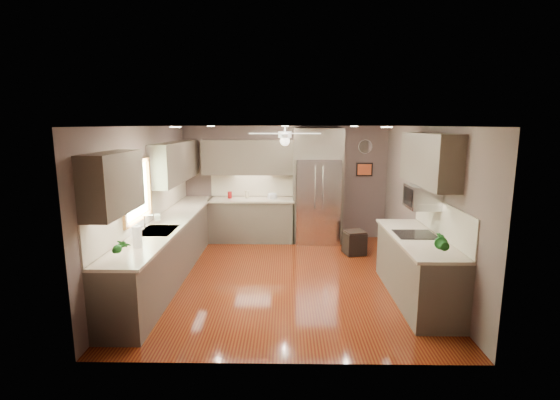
{
  "coord_description": "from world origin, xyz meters",
  "views": [
    {
      "loc": [
        0.02,
        -6.45,
        2.53
      ],
      "look_at": [
        -0.09,
        0.6,
        1.21
      ],
      "focal_mm": 26.0,
      "sensor_mm": 36.0,
      "label": 1
    }
  ],
  "objects_px": {
    "canister_a": "(230,195)",
    "stool": "(354,242)",
    "potted_plant_left": "(120,247)",
    "refrigerator": "(318,188)",
    "soap_bottle": "(158,217)",
    "paper_towel": "(137,237)",
    "potted_plant_right": "(442,242)",
    "bowl": "(272,198)",
    "microwave": "(422,197)",
    "canister_c": "(247,194)"
  },
  "relations": [
    {
      "from": "microwave",
      "to": "paper_towel",
      "type": "height_order",
      "value": "microwave"
    },
    {
      "from": "potted_plant_left",
      "to": "refrigerator",
      "type": "xyz_separation_m",
      "value": [
        2.64,
        4.04,
        0.08
      ]
    },
    {
      "from": "canister_c",
      "to": "potted_plant_left",
      "type": "relative_size",
      "value": 0.49
    },
    {
      "from": "stool",
      "to": "paper_towel",
      "type": "relative_size",
      "value": 1.5
    },
    {
      "from": "potted_plant_left",
      "to": "paper_towel",
      "type": "bearing_deg",
      "value": 88.91
    },
    {
      "from": "canister_c",
      "to": "refrigerator",
      "type": "distance_m",
      "value": 1.54
    },
    {
      "from": "bowl",
      "to": "potted_plant_left",
      "type": "bearing_deg",
      "value": -112.33
    },
    {
      "from": "potted_plant_left",
      "to": "bowl",
      "type": "relative_size",
      "value": 1.54
    },
    {
      "from": "potted_plant_left",
      "to": "potted_plant_right",
      "type": "relative_size",
      "value": 0.9
    },
    {
      "from": "bowl",
      "to": "paper_towel",
      "type": "xyz_separation_m",
      "value": [
        -1.65,
        -3.52,
        0.11
      ]
    },
    {
      "from": "potted_plant_right",
      "to": "stool",
      "type": "distance_m",
      "value": 3.14
    },
    {
      "from": "canister_a",
      "to": "soap_bottle",
      "type": "height_order",
      "value": "soap_bottle"
    },
    {
      "from": "canister_c",
      "to": "refrigerator",
      "type": "bearing_deg",
      "value": -3.64
    },
    {
      "from": "potted_plant_left",
      "to": "refrigerator",
      "type": "height_order",
      "value": "refrigerator"
    },
    {
      "from": "stool",
      "to": "canister_a",
      "type": "bearing_deg",
      "value": 159.87
    },
    {
      "from": "potted_plant_left",
      "to": "microwave",
      "type": "distance_m",
      "value": 4.2
    },
    {
      "from": "canister_a",
      "to": "potted_plant_right",
      "type": "xyz_separation_m",
      "value": [
        3.11,
        -3.91,
        0.1
      ]
    },
    {
      "from": "paper_towel",
      "to": "potted_plant_right",
      "type": "bearing_deg",
      "value": -5.16
    },
    {
      "from": "potted_plant_left",
      "to": "stool",
      "type": "distance_m",
      "value": 4.64
    },
    {
      "from": "bowl",
      "to": "refrigerator",
      "type": "distance_m",
      "value": 1.0
    },
    {
      "from": "soap_bottle",
      "to": "paper_towel",
      "type": "bearing_deg",
      "value": -83.35
    },
    {
      "from": "paper_towel",
      "to": "canister_a",
      "type": "bearing_deg",
      "value": 78.5
    },
    {
      "from": "soap_bottle",
      "to": "stool",
      "type": "relative_size",
      "value": 0.43
    },
    {
      "from": "bowl",
      "to": "refrigerator",
      "type": "xyz_separation_m",
      "value": [
        0.98,
        -0.01,
        0.22
      ]
    },
    {
      "from": "canister_a",
      "to": "bowl",
      "type": "distance_m",
      "value": 0.93
    },
    {
      "from": "canister_a",
      "to": "canister_c",
      "type": "relative_size",
      "value": 0.9
    },
    {
      "from": "canister_c",
      "to": "stool",
      "type": "bearing_deg",
      "value": -24.32
    },
    {
      "from": "potted_plant_right",
      "to": "stool",
      "type": "xyz_separation_m",
      "value": [
        -0.54,
        2.97,
        -0.89
      ]
    },
    {
      "from": "soap_bottle",
      "to": "bowl",
      "type": "relative_size",
      "value": 0.93
    },
    {
      "from": "potted_plant_left",
      "to": "paper_towel",
      "type": "xyz_separation_m",
      "value": [
        0.01,
        0.52,
        -0.03
      ]
    },
    {
      "from": "canister_a",
      "to": "soap_bottle",
      "type": "relative_size",
      "value": 0.73
    },
    {
      "from": "canister_c",
      "to": "microwave",
      "type": "bearing_deg",
      "value": -44.48
    },
    {
      "from": "soap_bottle",
      "to": "stool",
      "type": "xyz_separation_m",
      "value": [
        3.45,
        1.27,
        -0.8
      ]
    },
    {
      "from": "canister_a",
      "to": "canister_c",
      "type": "xyz_separation_m",
      "value": [
        0.37,
        0.05,
        0.01
      ]
    },
    {
      "from": "potted_plant_right",
      "to": "microwave",
      "type": "height_order",
      "value": "microwave"
    },
    {
      "from": "potted_plant_right",
      "to": "paper_towel",
      "type": "distance_m",
      "value": 3.85
    },
    {
      "from": "refrigerator",
      "to": "microwave",
      "type": "distance_m",
      "value": 3.03
    },
    {
      "from": "potted_plant_right",
      "to": "paper_towel",
      "type": "relative_size",
      "value": 1.19
    },
    {
      "from": "canister_a",
      "to": "stool",
      "type": "xyz_separation_m",
      "value": [
        2.57,
        -0.94,
        -0.78
      ]
    },
    {
      "from": "canister_a",
      "to": "stool",
      "type": "distance_m",
      "value": 2.85
    },
    {
      "from": "microwave",
      "to": "stool",
      "type": "xyz_separation_m",
      "value": [
        -0.66,
        1.81,
        -1.24
      ]
    },
    {
      "from": "potted_plant_right",
      "to": "refrigerator",
      "type": "height_order",
      "value": "refrigerator"
    },
    {
      "from": "potted_plant_right",
      "to": "paper_towel",
      "type": "height_order",
      "value": "potted_plant_right"
    },
    {
      "from": "soap_bottle",
      "to": "refrigerator",
      "type": "xyz_separation_m",
      "value": [
        2.78,
        2.17,
        0.15
      ]
    },
    {
      "from": "stool",
      "to": "paper_towel",
      "type": "distance_m",
      "value": 4.29
    },
    {
      "from": "soap_bottle",
      "to": "paper_towel",
      "type": "xyz_separation_m",
      "value": [
        0.16,
        -1.35,
        0.04
      ]
    },
    {
      "from": "potted_plant_left",
      "to": "bowl",
      "type": "distance_m",
      "value": 4.37
    },
    {
      "from": "canister_a",
      "to": "paper_towel",
      "type": "distance_m",
      "value": 3.64
    },
    {
      "from": "bowl",
      "to": "stool",
      "type": "relative_size",
      "value": 0.46
    },
    {
      "from": "canister_c",
      "to": "soap_bottle",
      "type": "xyz_separation_m",
      "value": [
        -1.25,
        -2.27,
        0.01
      ]
    }
  ]
}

